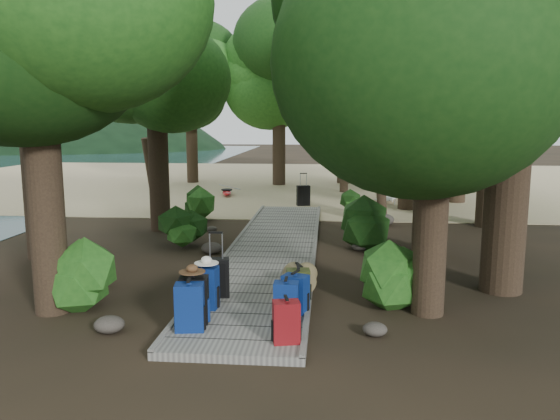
# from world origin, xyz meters

# --- Properties ---
(ground) EXTENTS (120.00, 120.00, 0.00)m
(ground) POSITION_xyz_m (0.00, 0.00, 0.00)
(ground) COLOR #312518
(ground) RESTS_ON ground
(sand_beach) EXTENTS (40.00, 22.00, 0.02)m
(sand_beach) POSITION_xyz_m (0.00, 16.00, 0.01)
(sand_beach) COLOR tan
(sand_beach) RESTS_ON ground
(boardwalk) EXTENTS (2.00, 12.00, 0.12)m
(boardwalk) POSITION_xyz_m (0.00, 1.00, 0.06)
(boardwalk) COLOR gray
(boardwalk) RESTS_ON ground
(backpack_left_a) EXTENTS (0.43, 0.33, 0.74)m
(backpack_left_a) POSITION_xyz_m (-0.65, -4.22, 0.49)
(backpack_left_a) COLOR navy
(backpack_left_a) RESTS_ON boardwalk
(backpack_left_b) EXTENTS (0.44, 0.34, 0.75)m
(backpack_left_b) POSITION_xyz_m (-0.66, -3.92, 0.50)
(backpack_left_b) COLOR black
(backpack_left_b) RESTS_ON boardwalk
(backpack_left_c) EXTENTS (0.42, 0.31, 0.73)m
(backpack_left_c) POSITION_xyz_m (-0.64, -3.29, 0.49)
(backpack_left_c) COLOR navy
(backpack_left_c) RESTS_ON boardwalk
(backpack_right_a) EXTENTS (0.39, 0.31, 0.62)m
(backpack_right_a) POSITION_xyz_m (0.73, -4.53, 0.43)
(backpack_right_a) COLOR maroon
(backpack_right_a) RESTS_ON boardwalk
(backpack_right_b) EXTENTS (0.36, 0.25, 0.64)m
(backpack_right_b) POSITION_xyz_m (0.66, -3.73, 0.44)
(backpack_right_b) COLOR navy
(backpack_right_b) RESTS_ON boardwalk
(backpack_right_c) EXTENTS (0.44, 0.38, 0.64)m
(backpack_right_c) POSITION_xyz_m (0.77, -3.34, 0.44)
(backpack_right_c) COLOR navy
(backpack_right_c) RESTS_ON boardwalk
(backpack_right_d) EXTENTS (0.41, 0.32, 0.58)m
(backpack_right_d) POSITION_xyz_m (0.79, -2.81, 0.41)
(backpack_right_d) COLOR #323D16
(backpack_right_d) RESTS_ON boardwalk
(duffel_right_khaki) EXTENTS (0.62, 0.74, 0.42)m
(duffel_right_khaki) POSITION_xyz_m (0.77, -2.23, 0.33)
(duffel_right_khaki) COLOR olive
(duffel_right_khaki) RESTS_ON boardwalk
(suitcase_on_boardwalk) EXTENTS (0.45, 0.30, 0.65)m
(suitcase_on_boardwalk) POSITION_xyz_m (-0.57, -2.73, 0.44)
(suitcase_on_boardwalk) COLOR black
(suitcase_on_boardwalk) RESTS_ON boardwalk
(lone_suitcase_on_sand) EXTENTS (0.51, 0.38, 0.71)m
(lone_suitcase_on_sand) POSITION_xyz_m (0.37, 7.99, 0.38)
(lone_suitcase_on_sand) COLOR black
(lone_suitcase_on_sand) RESTS_ON sand_beach
(hat_brown) EXTENTS (0.38, 0.38, 0.11)m
(hat_brown) POSITION_xyz_m (-0.67, -3.93, 0.93)
(hat_brown) COLOR #51351E
(hat_brown) RESTS_ON backpack_left_b
(hat_white) EXTENTS (0.37, 0.37, 0.12)m
(hat_white) POSITION_xyz_m (-0.60, -3.35, 0.91)
(hat_white) COLOR silver
(hat_white) RESTS_ON backpack_left_c
(kayak) EXTENTS (1.33, 3.35, 0.33)m
(kayak) POSITION_xyz_m (-2.87, 10.45, 0.18)
(kayak) COLOR #A30E11
(kayak) RESTS_ON sand_beach
(sun_lounger) EXTENTS (1.19, 1.85, 0.57)m
(sun_lounger) POSITION_xyz_m (3.44, 8.95, 0.30)
(sun_lounger) COLOR silver
(sun_lounger) RESTS_ON sand_beach
(tree_right_a) EXTENTS (4.35, 4.35, 7.25)m
(tree_right_a) POSITION_xyz_m (2.84, -2.90, 3.63)
(tree_right_a) COLOR black
(tree_right_a) RESTS_ON ground
(tree_right_c) EXTENTS (5.37, 5.37, 9.29)m
(tree_right_c) POSITION_xyz_m (3.54, 1.35, 4.64)
(tree_right_c) COLOR black
(tree_right_c) RESTS_ON ground
(tree_right_d) EXTENTS (5.83, 5.83, 10.69)m
(tree_right_d) POSITION_xyz_m (5.89, 4.65, 5.34)
(tree_right_d) COLOR black
(tree_right_d) RESTS_ON ground
(tree_right_e) EXTENTS (5.28, 5.28, 9.50)m
(tree_right_e) POSITION_xyz_m (3.99, 7.54, 4.75)
(tree_right_e) COLOR black
(tree_right_e) RESTS_ON ground
(tree_right_f) EXTENTS (5.36, 5.36, 9.57)m
(tree_right_f) POSITION_xyz_m (6.03, 9.39, 4.78)
(tree_right_f) COLOR black
(tree_right_f) RESTS_ON ground
(tree_left_a) EXTENTS (4.66, 4.66, 7.76)m
(tree_left_a) POSITION_xyz_m (-3.10, -3.35, 3.88)
(tree_left_a) COLOR black
(tree_left_a) RESTS_ON ground
(tree_left_b) EXTENTS (5.38, 5.38, 9.68)m
(tree_left_b) POSITION_xyz_m (-5.08, 0.04, 4.84)
(tree_left_b) COLOR black
(tree_left_b) RESTS_ON ground
(tree_left_c) EXTENTS (4.53, 4.53, 7.88)m
(tree_left_c) POSITION_xyz_m (-3.40, 3.27, 3.94)
(tree_left_c) COLOR black
(tree_left_c) RESTS_ON ground
(tree_back_a) EXTENTS (5.07, 5.07, 8.77)m
(tree_back_a) POSITION_xyz_m (-1.09, 14.43, 4.38)
(tree_back_a) COLOR black
(tree_back_a) RESTS_ON ground
(tree_back_b) EXTENTS (5.96, 5.96, 10.63)m
(tree_back_b) POSITION_xyz_m (2.05, 15.44, 5.32)
(tree_back_b) COLOR black
(tree_back_b) RESTS_ON ground
(tree_back_c) EXTENTS (5.33, 5.33, 9.59)m
(tree_back_c) POSITION_xyz_m (5.38, 16.16, 4.80)
(tree_back_c) COLOR black
(tree_back_c) RESTS_ON ground
(tree_back_d) EXTENTS (4.73, 4.73, 7.88)m
(tree_back_d) POSITION_xyz_m (-5.43, 15.03, 3.94)
(tree_back_d) COLOR black
(tree_back_d) RESTS_ON ground
(palm_right_a) EXTENTS (4.07, 4.07, 6.93)m
(palm_right_a) POSITION_xyz_m (3.05, 5.65, 3.47)
(palm_right_a) COLOR #164413
(palm_right_a) RESTS_ON ground
(palm_right_b) EXTENTS (4.71, 4.71, 9.11)m
(palm_right_b) POSITION_xyz_m (4.78, 10.37, 4.55)
(palm_right_b) COLOR #164413
(palm_right_b) RESTS_ON ground
(palm_right_c) EXTENTS (4.90, 4.90, 7.79)m
(palm_right_c) POSITION_xyz_m (2.19, 12.15, 3.90)
(palm_right_c) COLOR #164413
(palm_right_c) RESTS_ON ground
(palm_left_a) EXTENTS (4.67, 4.67, 7.43)m
(palm_left_a) POSITION_xyz_m (-4.83, 6.61, 3.72)
(palm_left_a) COLOR #164413
(palm_left_a) RESTS_ON ground
(rock_left_a) EXTENTS (0.44, 0.40, 0.24)m
(rock_left_a) POSITION_xyz_m (-1.86, -4.12, 0.12)
(rock_left_a) COLOR #4C473F
(rock_left_a) RESTS_ON ground
(rock_left_b) EXTENTS (0.39, 0.35, 0.21)m
(rock_left_b) POSITION_xyz_m (-2.91, -2.08, 0.11)
(rock_left_b) COLOR #4C473F
(rock_left_b) RESTS_ON ground
(rock_left_c) EXTENTS (0.47, 0.43, 0.26)m
(rock_left_c) POSITION_xyz_m (-1.40, 0.70, 0.13)
(rock_left_c) COLOR #4C473F
(rock_left_c) RESTS_ON ground
(rock_left_d) EXTENTS (0.29, 0.26, 0.16)m
(rock_left_d) POSITION_xyz_m (-1.92, 3.14, 0.08)
(rock_left_d) COLOR #4C473F
(rock_left_d) RESTS_ON ground
(rock_right_a) EXTENTS (0.35, 0.32, 0.19)m
(rock_right_a) POSITION_xyz_m (1.94, -3.91, 0.10)
(rock_right_a) COLOR #4C473F
(rock_right_a) RESTS_ON ground
(rock_right_b) EXTENTS (0.52, 0.47, 0.29)m
(rock_right_b) POSITION_xyz_m (2.77, -1.69, 0.14)
(rock_right_b) COLOR #4C473F
(rock_right_b) RESTS_ON ground
(rock_right_c) EXTENTS (0.34, 0.31, 0.19)m
(rock_right_c) POSITION_xyz_m (2.00, 1.27, 0.09)
(rock_right_c) COLOR #4C473F
(rock_right_c) RESTS_ON ground
(rock_right_d) EXTENTS (0.63, 0.57, 0.35)m
(rock_right_d) POSITION_xyz_m (2.87, 4.50, 0.17)
(rock_right_d) COLOR #4C473F
(rock_right_d) RESTS_ON ground
(shrub_left_a) EXTENTS (1.21, 1.21, 1.09)m
(shrub_left_a) POSITION_xyz_m (-2.65, -3.07, 0.55)
(shrub_left_a) COLOR #1D4F17
(shrub_left_a) RESTS_ON ground
(shrub_left_b) EXTENTS (1.03, 1.03, 0.93)m
(shrub_left_b) POSITION_xyz_m (-2.23, 1.29, 0.46)
(shrub_left_b) COLOR #1D4F17
(shrub_left_b) RESTS_ON ground
(shrub_left_c) EXTENTS (1.11, 1.11, 1.00)m
(shrub_left_c) POSITION_xyz_m (-2.83, 4.98, 0.50)
(shrub_left_c) COLOR #1D4F17
(shrub_left_c) RESTS_ON ground
(shrub_right_a) EXTENTS (1.14, 1.14, 1.03)m
(shrub_right_a) POSITION_xyz_m (2.30, -2.54, 0.51)
(shrub_right_a) COLOR #1D4F17
(shrub_right_a) RESTS_ON ground
(shrub_right_b) EXTENTS (1.29, 1.29, 1.16)m
(shrub_right_b) POSITION_xyz_m (2.21, 1.65, 0.58)
(shrub_right_b) COLOR #1D4F17
(shrub_right_b) RESTS_ON ground
(shrub_right_c) EXTENTS (0.90, 0.90, 0.81)m
(shrub_right_c) POSITION_xyz_m (2.14, 5.96, 0.40)
(shrub_right_c) COLOR #1D4F17
(shrub_right_c) RESTS_ON ground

